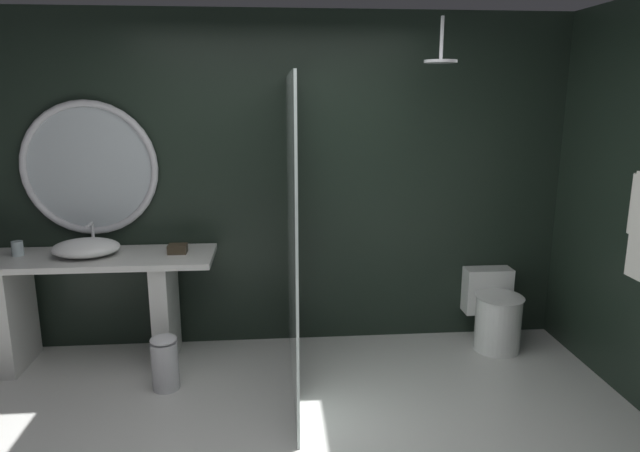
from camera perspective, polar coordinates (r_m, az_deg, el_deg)
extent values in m
cube|color=black|center=(4.48, -4.56, 4.35)|extent=(4.80, 0.10, 2.60)
cube|color=silver|center=(4.44, -22.56, -3.08)|extent=(1.83, 0.57, 0.04)
cube|color=silver|center=(4.76, -28.43, -7.93)|extent=(0.12, 0.49, 0.80)
cube|color=silver|center=(4.44, -15.31, -8.24)|extent=(0.12, 0.49, 0.80)
ellipsoid|color=white|center=(4.42, -22.56, -2.04)|extent=(0.48, 0.39, 0.12)
cylinder|color=silver|center=(4.57, -21.95, -0.91)|extent=(0.02, 0.02, 0.21)
cylinder|color=silver|center=(4.50, -22.27, 0.11)|extent=(0.02, 0.12, 0.02)
cylinder|color=silver|center=(4.64, -28.24, -2.02)|extent=(0.08, 0.08, 0.11)
cube|color=#3D3323|center=(4.30, -14.20, -2.24)|extent=(0.14, 0.11, 0.07)
torus|color=silver|center=(4.58, -22.26, 5.40)|extent=(1.01, 0.05, 1.01)
cylinder|color=#B2BCC1|center=(4.58, -22.23, 5.42)|extent=(0.93, 0.01, 0.93)
cube|color=silver|center=(3.73, -2.86, -1.27)|extent=(0.02, 1.52, 2.11)
cylinder|color=silver|center=(4.13, 12.19, 18.08)|extent=(0.02, 0.02, 0.29)
cylinder|color=silver|center=(4.12, 12.09, 15.95)|extent=(0.23, 0.23, 0.02)
cylinder|color=silver|center=(3.95, 29.59, 1.95)|extent=(0.11, 0.11, 0.37)
cylinder|color=white|center=(4.73, 17.53, -9.40)|extent=(0.35, 0.35, 0.44)
ellipsoid|color=white|center=(4.65, 17.72, -6.80)|extent=(0.37, 0.41, 0.02)
cube|color=white|center=(4.89, 16.54, -6.23)|extent=(0.38, 0.17, 0.37)
cylinder|color=silver|center=(4.12, -15.38, -13.44)|extent=(0.18, 0.18, 0.34)
ellipsoid|color=silver|center=(4.04, -15.55, -10.99)|extent=(0.18, 0.18, 0.05)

